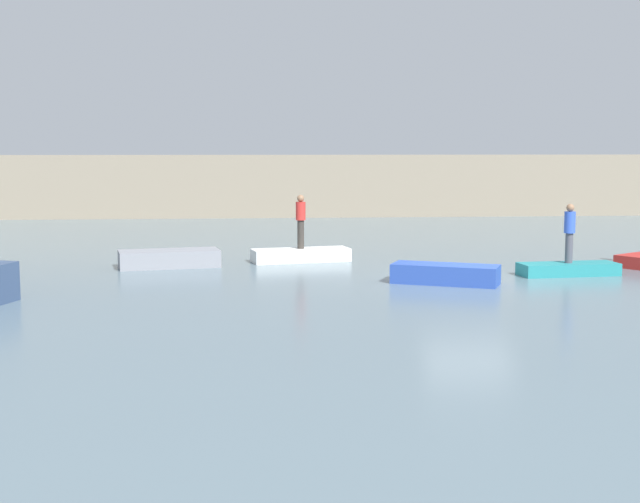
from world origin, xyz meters
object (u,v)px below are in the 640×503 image
rowboat_white (301,255)px  person_red_shirt (301,219)px  rowboat_teal (568,269)px  person_blue_shirt (570,230)px  rowboat_blue (445,274)px  rowboat_grey (169,259)px

rowboat_white → person_red_shirt: bearing=0.0°
rowboat_teal → person_blue_shirt: bearing=0.0°
rowboat_white → rowboat_blue: (3.66, -5.10, 0.06)m
rowboat_blue → rowboat_teal: rowboat_blue is taller
rowboat_blue → rowboat_teal: size_ratio=1.00×
person_blue_shirt → person_red_shirt: 8.52m
rowboat_white → person_red_shirt: 1.20m
rowboat_teal → person_red_shirt: size_ratio=1.64×
rowboat_grey → rowboat_teal: 12.14m
rowboat_grey → rowboat_blue: bearing=-38.5°
person_blue_shirt → person_red_shirt: (-7.62, 3.81, 0.08)m
rowboat_white → rowboat_blue: bearing=-66.0°
rowboat_grey → rowboat_teal: size_ratio=1.07×
rowboat_teal → person_blue_shirt: 1.15m
rowboat_blue → rowboat_white: bearing=150.0°
person_blue_shirt → person_red_shirt: size_ratio=0.98×
rowboat_grey → person_blue_shirt: bearing=-24.4°
rowboat_grey → rowboat_blue: size_ratio=1.07×
rowboat_grey → rowboat_blue: same height
person_blue_shirt → rowboat_white: bearing=153.4°
rowboat_teal → person_red_shirt: bearing=148.2°
person_red_shirt → person_blue_shirt: bearing=-26.6°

